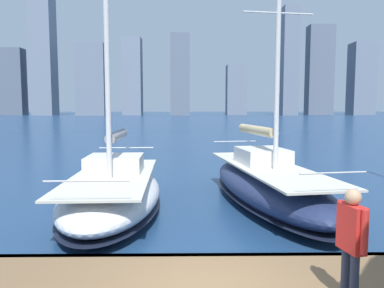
% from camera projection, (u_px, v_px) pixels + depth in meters
% --- Properties ---
extents(city_skyline, '(169.51, 20.40, 54.37)m').
position_uv_depth(city_skyline, '(181.00, 72.00, 163.76)').
color(city_skyline, slate).
rests_on(city_skyline, ground).
extents(sailboat_tan, '(3.95, 9.44, 9.62)m').
position_uv_depth(sailboat_tan, '(267.00, 183.00, 12.98)').
color(sailboat_tan, navy).
rests_on(sailboat_tan, ground).
extents(sailboat_grey, '(3.21, 7.80, 12.80)m').
position_uv_depth(sailboat_grey, '(113.00, 190.00, 12.00)').
color(sailboat_grey, white).
rests_on(sailboat_grey, ground).
extents(person_red_shirt, '(0.27, 0.60, 1.65)m').
position_uv_depth(person_red_shirt, '(351.00, 236.00, 5.13)').
color(person_red_shirt, '#2D3347').
rests_on(person_red_shirt, dock_pier).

